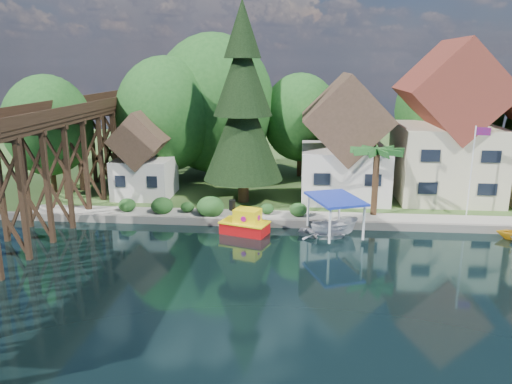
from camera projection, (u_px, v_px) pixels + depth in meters
ground at (249, 267)px, 31.11m from camera, size 140.00×140.00×0.00m
bank at (276, 160)px, 63.83m from camera, size 140.00×52.00×0.50m
seawall at (311, 224)px, 38.41m from camera, size 60.00×0.40×0.62m
promenade at (336, 217)px, 39.43m from camera, size 50.00×2.60×0.06m
trestle_bridge at (36, 163)px, 36.12m from camera, size 4.12×44.18×9.30m
house_left at (344, 146)px, 44.65m from camera, size 7.64×8.64×11.02m
house_center at (447, 132)px, 44.04m from camera, size 8.65×9.18×13.89m
shed at (144, 160)px, 45.07m from camera, size 5.09×5.40×7.85m
bg_trees at (280, 115)px, 49.68m from camera, size 49.90×13.30×10.57m
shrubs at (204, 205)px, 40.12m from camera, size 15.76×2.47×1.70m
conifer at (243, 108)px, 41.94m from camera, size 6.87×6.87×16.90m
palm_tree at (377, 153)px, 38.79m from camera, size 4.43×4.43×5.77m
flagpole at (474, 161)px, 38.83m from camera, size 1.10×0.33×7.19m
tugboat at (245, 224)px, 37.06m from camera, size 3.92×2.93×2.54m
boat_white_a at (322, 232)px, 36.48m from camera, size 3.94×3.21×0.71m
boat_canopy at (335, 220)px, 36.35m from camera, size 4.57×5.39×2.94m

